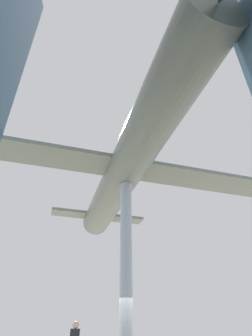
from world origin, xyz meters
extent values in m
cylinder|color=#B7B7BC|center=(0.00, 0.00, 3.52)|extent=(0.47, 0.47, 7.03)
cylinder|color=slate|center=(0.00, 0.00, 7.89)|extent=(5.38, 14.79, 1.71)
cube|color=slate|center=(0.00, 0.00, 7.89)|extent=(18.71, 6.32, 0.18)
cube|color=slate|center=(1.64, -6.32, 8.01)|extent=(6.11, 2.49, 0.18)
cube|color=slate|center=(1.64, -6.32, 8.93)|extent=(0.45, 1.11, 1.74)
sphere|color=tan|center=(2.10, -3.31, 1.76)|extent=(0.28, 0.28, 0.28)
camera|label=1|loc=(0.35, 10.19, 1.50)|focal=28.00mm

